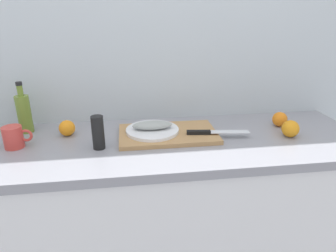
# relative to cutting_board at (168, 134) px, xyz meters

# --- Properties ---
(back_wall) EXTENTS (3.20, 0.05, 2.50)m
(back_wall) POSITION_rel_cutting_board_xyz_m (-0.08, 0.28, 0.34)
(back_wall) COLOR silver
(back_wall) RESTS_ON ground_plane
(kitchen_counter) EXTENTS (2.00, 0.60, 0.90)m
(kitchen_counter) POSITION_rel_cutting_board_xyz_m (-0.08, -0.05, -0.46)
(kitchen_counter) COLOR white
(kitchen_counter) RESTS_ON ground_plane
(cutting_board) EXTENTS (0.46, 0.27, 0.02)m
(cutting_board) POSITION_rel_cutting_board_xyz_m (0.00, 0.00, 0.00)
(cutting_board) COLOR tan
(cutting_board) RESTS_ON kitchen_counter
(white_plate) EXTENTS (0.25, 0.25, 0.01)m
(white_plate) POSITION_rel_cutting_board_xyz_m (-0.07, 0.01, 0.02)
(white_plate) COLOR white
(white_plate) RESTS_ON cutting_board
(fish_fillet) EXTENTS (0.19, 0.08, 0.04)m
(fish_fillet) POSITION_rel_cutting_board_xyz_m (-0.07, 0.01, 0.04)
(fish_fillet) COLOR #999E99
(fish_fillet) RESTS_ON white_plate
(chef_knife) EXTENTS (0.29, 0.06, 0.02)m
(chef_knife) POSITION_rel_cutting_board_xyz_m (0.19, -0.05, 0.02)
(chef_knife) COLOR silver
(chef_knife) RESTS_ON cutting_board
(olive_oil_bottle) EXTENTS (0.06, 0.06, 0.25)m
(olive_oil_bottle) POSITION_rel_cutting_board_xyz_m (-0.67, 0.15, 0.09)
(olive_oil_bottle) COLOR olive
(olive_oil_bottle) RESTS_ON kitchen_counter
(coffee_mug_0) EXTENTS (0.12, 0.08, 0.09)m
(coffee_mug_0) POSITION_rel_cutting_board_xyz_m (-0.67, -0.03, 0.04)
(coffee_mug_0) COLOR #CC3F38
(coffee_mug_0) RESTS_ON kitchen_counter
(orange_0) EXTENTS (0.07, 0.07, 0.07)m
(orange_0) POSITION_rel_cutting_board_xyz_m (-0.47, 0.07, 0.03)
(orange_0) COLOR orange
(orange_0) RESTS_ON kitchen_counter
(orange_1) EXTENTS (0.07, 0.07, 0.07)m
(orange_1) POSITION_rel_cutting_board_xyz_m (0.58, 0.05, 0.03)
(orange_1) COLOR orange
(orange_1) RESTS_ON kitchen_counter
(orange_2) EXTENTS (0.08, 0.08, 0.08)m
(orange_2) POSITION_rel_cutting_board_xyz_m (0.56, -0.09, 0.03)
(orange_2) COLOR orange
(orange_2) RESTS_ON kitchen_counter
(pepper_mill) EXTENTS (0.05, 0.05, 0.15)m
(pepper_mill) POSITION_rel_cutting_board_xyz_m (-0.31, -0.09, 0.06)
(pepper_mill) COLOR black
(pepper_mill) RESTS_ON kitchen_counter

